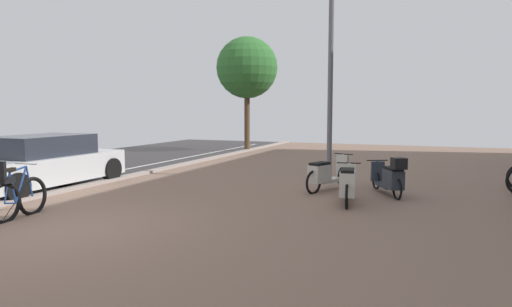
{
  "coord_description": "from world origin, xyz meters",
  "views": [
    {
      "loc": [
        5.77,
        -5.56,
        1.96
      ],
      "look_at": [
        2.0,
        3.95,
        0.96
      ],
      "focal_mm": 32.28,
      "sensor_mm": 36.0,
      "label": 1
    }
  ],
  "objects_px": {
    "scooter_mid": "(348,184)",
    "parked_car_near": "(43,163)",
    "scooter_far": "(326,174)",
    "bicycle_foreground": "(15,197)",
    "lamp_post": "(331,60)",
    "scooter_near": "(390,177)",
    "street_tree": "(247,68)"
  },
  "relations": [
    {
      "from": "scooter_mid",
      "to": "parked_car_near",
      "type": "xyz_separation_m",
      "value": [
        -7.36,
        -0.85,
        0.22
      ]
    },
    {
      "from": "scooter_mid",
      "to": "scooter_far",
      "type": "distance_m",
      "value": 1.54
    },
    {
      "from": "bicycle_foreground",
      "to": "scooter_far",
      "type": "height_order",
      "value": "bicycle_foreground"
    },
    {
      "from": "scooter_far",
      "to": "lamp_post",
      "type": "xyz_separation_m",
      "value": [
        -0.36,
        1.9,
        2.89
      ]
    },
    {
      "from": "scooter_far",
      "to": "parked_car_near",
      "type": "relative_size",
      "value": 0.43
    },
    {
      "from": "scooter_near",
      "to": "parked_car_near",
      "type": "distance_m",
      "value": 8.36
    },
    {
      "from": "parked_car_near",
      "to": "scooter_mid",
      "type": "bearing_deg",
      "value": 6.59
    },
    {
      "from": "scooter_near",
      "to": "street_tree",
      "type": "relative_size",
      "value": 0.32
    },
    {
      "from": "bicycle_foreground",
      "to": "scooter_far",
      "type": "distance_m",
      "value": 6.61
    },
    {
      "from": "scooter_near",
      "to": "street_tree",
      "type": "bearing_deg",
      "value": 128.86
    },
    {
      "from": "bicycle_foreground",
      "to": "scooter_mid",
      "type": "distance_m",
      "value": 6.32
    },
    {
      "from": "street_tree",
      "to": "parked_car_near",
      "type": "bearing_deg",
      "value": -94.11
    },
    {
      "from": "bicycle_foreground",
      "to": "scooter_far",
      "type": "bearing_deg",
      "value": 46.67
    },
    {
      "from": "bicycle_foreground",
      "to": "parked_car_near",
      "type": "height_order",
      "value": "parked_car_near"
    },
    {
      "from": "parked_car_near",
      "to": "scooter_far",
      "type": "bearing_deg",
      "value": 18.39
    },
    {
      "from": "scooter_near",
      "to": "scooter_mid",
      "type": "bearing_deg",
      "value": -120.55
    },
    {
      "from": "scooter_far",
      "to": "lamp_post",
      "type": "relative_size",
      "value": 0.3
    },
    {
      "from": "parked_car_near",
      "to": "lamp_post",
      "type": "bearing_deg",
      "value": 33.23
    },
    {
      "from": "bicycle_foreground",
      "to": "scooter_mid",
      "type": "xyz_separation_m",
      "value": [
        5.29,
        3.46,
        0.01
      ]
    },
    {
      "from": "street_tree",
      "to": "lamp_post",
      "type": "bearing_deg",
      "value": -52.3
    },
    {
      "from": "scooter_near",
      "to": "parked_car_near",
      "type": "xyz_separation_m",
      "value": [
        -8.09,
        -2.09,
        0.21
      ]
    },
    {
      "from": "scooter_near",
      "to": "scooter_far",
      "type": "xyz_separation_m",
      "value": [
        -1.49,
        0.11,
        -0.02
      ]
    },
    {
      "from": "lamp_post",
      "to": "scooter_mid",
      "type": "bearing_deg",
      "value": -71.03
    },
    {
      "from": "scooter_near",
      "to": "street_tree",
      "type": "height_order",
      "value": "street_tree"
    },
    {
      "from": "scooter_far",
      "to": "parked_car_near",
      "type": "height_order",
      "value": "parked_car_near"
    },
    {
      "from": "bicycle_foreground",
      "to": "street_tree",
      "type": "height_order",
      "value": "street_tree"
    },
    {
      "from": "parked_car_near",
      "to": "street_tree",
      "type": "relative_size",
      "value": 0.78
    },
    {
      "from": "scooter_mid",
      "to": "lamp_post",
      "type": "relative_size",
      "value": 0.31
    },
    {
      "from": "bicycle_foreground",
      "to": "parked_car_near",
      "type": "bearing_deg",
      "value": 128.43
    },
    {
      "from": "parked_car_near",
      "to": "lamp_post",
      "type": "xyz_separation_m",
      "value": [
        6.25,
        4.09,
        2.66
      ]
    },
    {
      "from": "lamp_post",
      "to": "scooter_near",
      "type": "bearing_deg",
      "value": -47.37
    },
    {
      "from": "lamp_post",
      "to": "street_tree",
      "type": "relative_size",
      "value": 1.13
    }
  ]
}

